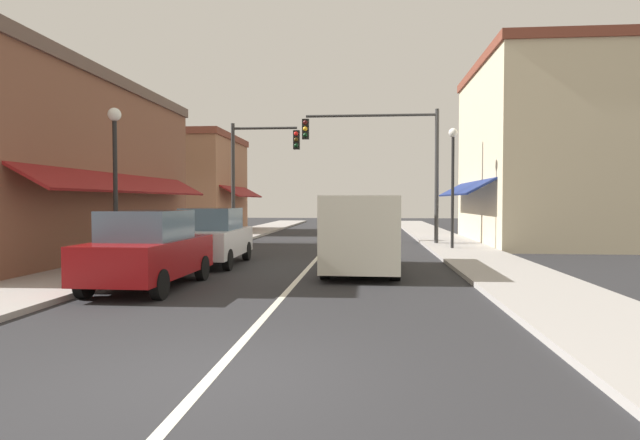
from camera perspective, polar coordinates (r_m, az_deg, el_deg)
The scene contains 14 objects.
ground_plane at distance 24.00m, azimuth 0.86°, elevation -2.74°, with size 80.00×80.00×0.00m, color #28282B.
sidewalk_left at distance 25.01m, azimuth -11.82°, elevation -2.46°, with size 2.60×56.00×0.12m, color #A39E99.
sidewalk_right at distance 24.22m, azimuth 13.96°, elevation -2.62°, with size 2.60×56.00×0.12m, color #A39E99.
lane_center_stripe at distance 24.00m, azimuth 0.86°, elevation -2.74°, with size 0.14×52.00×0.01m, color silver.
storefront_left_block at distance 20.89m, azimuth -26.10°, elevation 5.02°, with size 5.77×14.20×6.31m.
storefront_right_block at distance 27.08m, azimuth 21.82°, elevation 6.56°, with size 6.71×10.20×8.41m.
storefront_far_left at distance 35.62m, azimuth -12.95°, elevation 3.75°, with size 6.23×8.20×6.20m.
parked_car_nearest_left at distance 12.83m, azimuth -17.62°, elevation -3.03°, with size 1.82×4.12×1.77m.
parked_car_second_left at distance 17.10m, azimuth -11.27°, elevation -1.74°, with size 1.86×4.14×1.77m.
van_in_lane at distance 15.20m, azimuth 4.48°, elevation -1.16°, with size 2.08×5.22×2.12m.
traffic_signal_mast_arm at distance 24.49m, azimuth 7.39°, elevation 7.16°, with size 6.09×0.50×6.07m.
traffic_signal_left_corner at distance 26.47m, azimuth -6.88°, elevation 5.95°, with size 3.38×0.50×5.76m.
street_lamp_left_near at distance 15.70m, azimuth -20.80°, elevation 5.80°, with size 0.36×0.36×4.50m.
street_lamp_right_mid at distance 22.11m, azimuth 13.83°, elevation 5.29°, with size 0.36×0.36×4.87m.
Camera 1 is at (1.76, -5.86, 1.98)m, focal length 30.35 mm.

